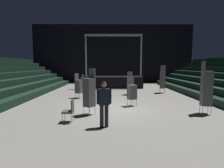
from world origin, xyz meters
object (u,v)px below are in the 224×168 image
stage_riser (113,81)px  chair_stack_mid_centre (132,91)px  crew_worker_near_stage (83,82)px  chair_stack_mid_left (163,79)px  man_with_tie (104,101)px  chair_stack_rear_left (206,88)px  chair_stack_mid_right (79,86)px  chair_stack_front_left (89,92)px  chair_stack_front_right (130,83)px  loose_chair_near_man (70,109)px

stage_riser → chair_stack_mid_centre: size_ratio=3.59×
crew_worker_near_stage → chair_stack_mid_left: bearing=-61.6°
man_with_tie → chair_stack_mid_left: chair_stack_mid_left is taller
chair_stack_mid_centre → chair_stack_rear_left: bearing=129.4°
chair_stack_mid_right → chair_stack_mid_centre: 4.37m
chair_stack_front_left → chair_stack_mid_centre: size_ratio=1.30×
man_with_tie → chair_stack_front_right: bearing=-109.6°
stage_riser → crew_worker_near_stage: size_ratio=3.74×
crew_worker_near_stage → loose_chair_near_man: (0.76, -7.96, -0.39)m
chair_stack_rear_left → loose_chair_near_man: size_ratio=2.71×
chair_stack_rear_left → crew_worker_near_stage: (-7.10, 6.73, -0.36)m
chair_stack_mid_left → chair_stack_mid_right: chair_stack_mid_left is taller
chair_stack_mid_right → chair_stack_mid_centre: chair_stack_mid_right is taller
chair_stack_front_left → chair_stack_mid_centre: 2.90m
chair_stack_front_right → chair_stack_mid_left: 3.00m
man_with_tie → crew_worker_near_stage: size_ratio=1.07×
chair_stack_front_right → chair_stack_rear_left: bearing=-37.9°
man_with_tie → loose_chair_near_man: size_ratio=1.86×
stage_riser → loose_chair_near_man: bearing=-99.5°
chair_stack_mid_left → chair_stack_mid_centre: 5.90m
chair_stack_rear_left → stage_riser: bearing=-149.5°
chair_stack_front_right → chair_stack_mid_left: chair_stack_mid_left is taller
chair_stack_front_right → chair_stack_mid_right: bearing=-133.9°
chair_stack_rear_left → chair_stack_mid_right: bearing=-113.0°
chair_stack_mid_left → chair_stack_mid_centre: (-3.25, -4.92, -0.34)m
chair_stack_mid_centre → crew_worker_near_stage: bearing=-78.1°
stage_riser → chair_stack_front_right: (1.33, -4.88, 0.26)m
stage_riser → chair_stack_mid_right: bearing=-112.0°
crew_worker_near_stage → chair_stack_front_right: bearing=-73.6°
chair_stack_front_left → chair_stack_mid_centre: (2.25, 1.82, -0.25)m
crew_worker_near_stage → chair_stack_front_left: bearing=-138.6°
man_with_tie → chair_stack_mid_centre: size_ratio=1.03×
chair_stack_front_right → chair_stack_front_left: bearing=-89.5°
chair_stack_mid_right → loose_chair_near_man: (0.62, -5.45, -0.37)m
chair_stack_front_right → chair_stack_mid_right: chair_stack_front_right is taller
chair_stack_mid_centre → crew_worker_near_stage: size_ratio=1.04×
loose_chair_near_man → chair_stack_front_left: bearing=-32.1°
loose_chair_near_man → chair_stack_front_right: bearing=-25.4°
crew_worker_near_stage → stage_riser: bearing=-5.4°
chair_stack_front_left → crew_worker_near_stage: chair_stack_front_left is taller
chair_stack_mid_left → crew_worker_near_stage: bearing=-169.0°
chair_stack_mid_right → chair_stack_mid_centre: size_ratio=1.05×
man_with_tie → chair_stack_mid_right: size_ratio=0.98×
chair_stack_mid_right → chair_stack_mid_left: bearing=136.1°
stage_riser → chair_stack_front_right: 5.07m
stage_riser → chair_stack_mid_left: stage_riser is taller
chair_stack_mid_centre → chair_stack_rear_left: size_ratio=0.67×
stage_riser → chair_stack_front_left: bearing=-96.8°
chair_stack_front_right → crew_worker_near_stage: 4.18m
chair_stack_front_right → crew_worker_near_stage: chair_stack_front_right is taller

